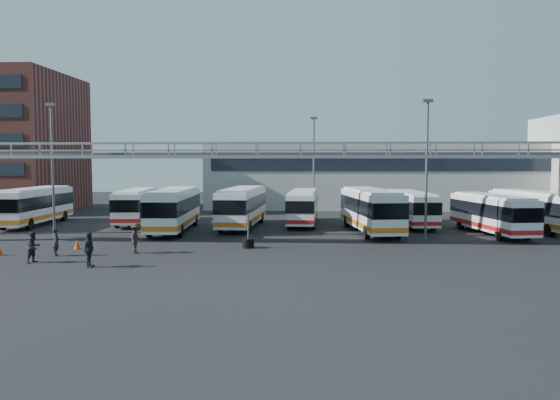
# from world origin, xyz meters

# --- Properties ---
(ground) EXTENTS (140.00, 140.00, 0.00)m
(ground) POSITION_xyz_m (0.00, 0.00, 0.00)
(ground) COLOR black
(ground) RESTS_ON ground
(gantry) EXTENTS (51.40, 5.15, 7.10)m
(gantry) POSITION_xyz_m (0.00, 5.87, 5.51)
(gantry) COLOR gray
(gantry) RESTS_ON ground
(warehouse) EXTENTS (42.00, 14.00, 8.00)m
(warehouse) POSITION_xyz_m (12.00, 38.00, 4.00)
(warehouse) COLOR #9E9E99
(warehouse) RESTS_ON ground
(light_pole_left) EXTENTS (0.70, 0.35, 10.21)m
(light_pole_left) POSITION_xyz_m (-16.00, 8.00, 5.73)
(light_pole_left) COLOR #4C4F54
(light_pole_left) RESTS_ON ground
(light_pole_mid) EXTENTS (0.70, 0.35, 10.21)m
(light_pole_mid) POSITION_xyz_m (12.00, 7.00, 5.73)
(light_pole_mid) COLOR #4C4F54
(light_pole_mid) RESTS_ON ground
(light_pole_back) EXTENTS (0.70, 0.35, 10.21)m
(light_pole_back) POSITION_xyz_m (4.00, 22.00, 5.73)
(light_pole_back) COLOR #4C4F54
(light_pole_back) RESTS_ON ground
(bus_0) EXTENTS (3.08, 11.31, 3.41)m
(bus_0) POSITION_xyz_m (-21.32, 15.40, 1.88)
(bus_0) COLOR white
(bus_0) RESTS_ON ground
(bus_2) EXTENTS (3.60, 10.71, 3.19)m
(bus_2) POSITION_xyz_m (-12.51, 17.22, 1.76)
(bus_2) COLOR white
(bus_2) RESTS_ON ground
(bus_3) EXTENTS (3.35, 11.69, 3.51)m
(bus_3) POSITION_xyz_m (-7.62, 11.75, 1.94)
(bus_3) COLOR white
(bus_3) RESTS_ON ground
(bus_4) EXTENTS (3.20, 11.56, 3.48)m
(bus_4) POSITION_xyz_m (-2.29, 14.70, 1.92)
(bus_4) COLOR white
(bus_4) RESTS_ON ground
(bus_5) EXTENTS (2.83, 10.48, 3.16)m
(bus_5) POSITION_xyz_m (3.02, 17.16, 1.75)
(bus_5) COLOR white
(bus_5) RESTS_ON ground
(bus_6) EXTENTS (4.23, 11.86, 3.53)m
(bus_6) POSITION_xyz_m (8.56, 11.77, 1.95)
(bus_6) COLOR white
(bus_6) RESTS_ON ground
(bus_7) EXTENTS (3.18, 10.37, 3.10)m
(bus_7) POSITION_xyz_m (12.68, 16.53, 1.72)
(bus_7) COLOR white
(bus_7) RESTS_ON ground
(bus_8) EXTENTS (4.02, 10.65, 3.16)m
(bus_8) POSITION_xyz_m (18.03, 11.17, 1.75)
(bus_8) COLOR white
(bus_8) RESTS_ON ground
(bus_9) EXTENTS (4.58, 11.10, 3.29)m
(bus_9) POSITION_xyz_m (22.46, 13.79, 1.82)
(bus_9) COLOR white
(bus_9) RESTS_ON ground
(pedestrian_a) EXTENTS (0.62, 0.74, 1.74)m
(pedestrian_a) POSITION_xyz_m (-11.87, -0.38, 0.87)
(pedestrian_a) COLOR black
(pedestrian_a) RESTS_ON ground
(pedestrian_b) EXTENTS (0.94, 1.05, 1.79)m
(pedestrian_b) POSITION_xyz_m (-12.08, -2.66, 0.90)
(pedestrian_b) COLOR #24202D
(pedestrian_b) RESTS_ON ground
(pedestrian_c) EXTENTS (0.76, 1.27, 1.92)m
(pedestrian_c) POSITION_xyz_m (-7.26, 0.81, 0.96)
(pedestrian_c) COLOR #302020
(pedestrian_c) RESTS_ON ground
(pedestrian_d) EXTENTS (0.51, 1.15, 1.94)m
(pedestrian_d) POSITION_xyz_m (-8.36, -3.84, 0.97)
(pedestrian_d) COLOR #1B2231
(pedestrian_d) RESTS_ON ground
(cone_right) EXTENTS (0.41, 0.41, 0.62)m
(cone_right) POSITION_xyz_m (-11.73, 2.29, 0.31)
(cone_right) COLOR #DB3E0C
(cone_right) RESTS_ON ground
(tire_stack) EXTENTS (0.79, 0.79, 2.25)m
(tire_stack) POSITION_xyz_m (-0.46, 3.37, 0.38)
(tire_stack) COLOR black
(tire_stack) RESTS_ON ground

